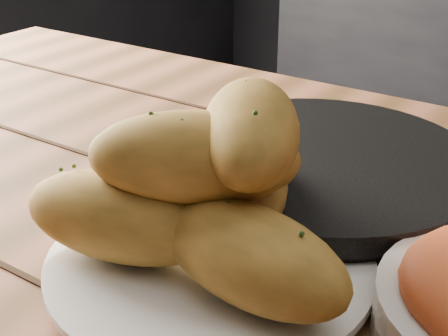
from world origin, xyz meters
TOP-DOWN VIEW (x-y plane):
  - plate at (-0.47, -0.39)m, footprint 0.27×0.27m
  - bread_rolls at (-0.48, -0.38)m, footprint 0.29×0.24m
  - skillet at (-0.46, -0.21)m, footprint 0.45×0.32m

SIDE VIEW (x-z plane):
  - plate at x=-0.47m, z-range 0.75..0.77m
  - skillet at x=-0.46m, z-range 0.75..0.80m
  - bread_rolls at x=-0.48m, z-range 0.76..0.90m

